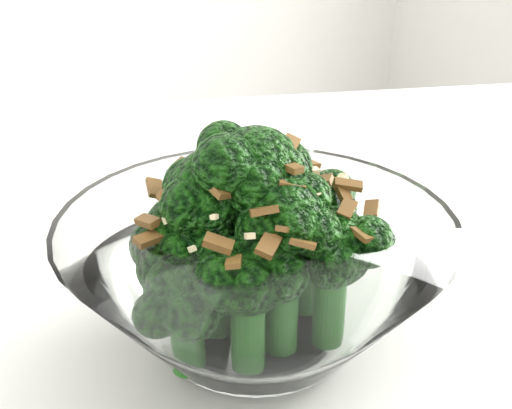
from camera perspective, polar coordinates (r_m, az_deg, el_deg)
table at (r=0.59m, az=8.84°, el=-9.28°), size 1.42×1.22×0.75m
broccoli_dish at (r=0.42m, az=-0.02°, el=-4.98°), size 0.23×0.23×0.14m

